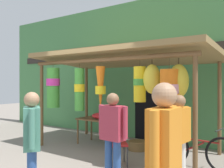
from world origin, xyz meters
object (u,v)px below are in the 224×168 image
Objects in this scene: vendor_in_orange at (179,133)px; display_table at (100,121)px; folding_chair at (114,141)px; passerby_at_right at (113,131)px; shopper_by_bananas at (32,138)px; customer_foreground at (164,158)px; flower_heap_on_table at (101,116)px; wicker_basket_by_table at (138,145)px; parked_bicycle at (197,150)px.

display_table is at bearing 151.96° from vendor_in_orange.
passerby_at_right is (0.59, -0.86, 0.40)m from folding_chair.
vendor_in_orange is 2.30m from shopper_by_bananas.
passerby_at_right is (-1.47, 1.26, -0.11)m from customer_foreground.
shopper_by_bananas is at bearing -67.51° from display_table.
display_table is 1.42× the size of folding_chair.
wicker_basket_by_table is at bearing 8.86° from flower_heap_on_table.
display_table is at bearing 152.18° from flower_heap_on_table.
customer_foreground reaches higher than wicker_basket_by_table.
flower_heap_on_table is 1.22× the size of wicker_basket_by_table.
wicker_basket_by_table is 0.30× the size of passerby_at_right.
parked_bicycle reaches higher than wicker_basket_by_table.
shopper_by_bananas is (1.35, -3.26, 0.29)m from display_table.
vendor_in_orange is 0.96× the size of shopper_by_bananas.
folding_chair is (1.22, -1.16, -0.30)m from flower_heap_on_table.
parked_bicycle reaches higher than folding_chair.
display_table is 0.79× the size of vendor_in_orange.
customer_foreground is (0.62, -3.00, 0.67)m from parked_bicycle.
customer_foreground is (3.28, -3.28, 0.21)m from flower_heap_on_table.
parked_bicycle is 2.01m from passerby_at_right.
display_table is 3.23m from vendor_in_orange.
flower_heap_on_table is 1.26m from wicker_basket_by_table.
parked_bicycle is 1.02× the size of customer_foreground.
vendor_in_orange is 0.88× the size of customer_foreground.
wicker_basket_by_table is at bearing 123.07° from customer_foreground.
folding_chair is 0.55× the size of passerby_at_right.
display_table is at bearing 132.65° from passerby_at_right.
customer_foreground is at bearing -2.21° from shopper_by_bananas.
shopper_by_bananas is 1.03× the size of passerby_at_right.
parked_bicycle is at bearing 101.62° from customer_foreground.
shopper_by_bananas is at bearing -130.60° from vendor_in_orange.
shopper_by_bananas is at bearing -89.30° from folding_chair.
vendor_in_orange is at bearing -86.31° from parked_bicycle.
parked_bicycle is at bearing 64.08° from shopper_by_bananas.
customer_foreground is 2.04m from shopper_by_bananas.
folding_chair is 1.60m from vendor_in_orange.
folding_chair is 1.39m from wicker_basket_by_table.
parked_bicycle is at bearing -15.35° from wicker_basket_by_table.
flower_heap_on_table reaches higher than display_table.
parked_bicycle is 3.13m from customer_foreground.
flower_heap_on_table is 0.33× the size of customer_foreground.
folding_chair reaches higher than wicker_basket_by_table.
shopper_by_bananas is at bearing 177.79° from customer_foreground.
flower_heap_on_table is (0.10, -0.06, 0.17)m from display_table.
passerby_at_right reaches higher than parked_bicycle.
display_table is 0.68× the size of parked_bicycle.
display_table is 0.20m from flower_heap_on_table.
wicker_basket_by_table is at bearing 164.65° from parked_bicycle.
flower_heap_on_table reaches higher than folding_chair.
shopper_by_bananas is (-2.04, 0.08, -0.09)m from customer_foreground.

